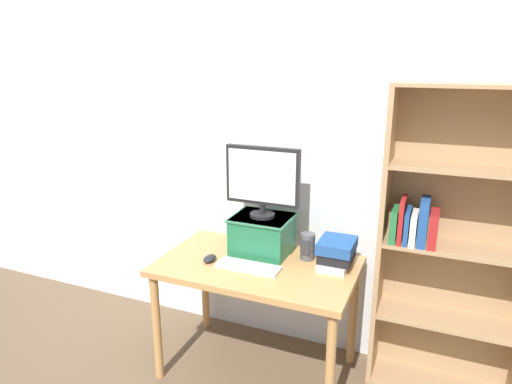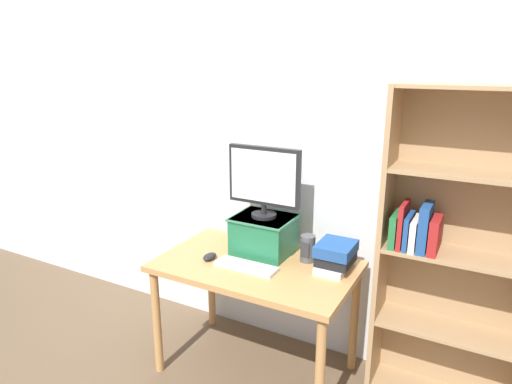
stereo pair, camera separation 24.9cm
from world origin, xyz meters
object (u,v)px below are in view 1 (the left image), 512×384
computer_monitor (262,179)px  book_stack (336,253)px  computer_mouse (210,258)px  desk (257,277)px  keyboard (248,267)px  bookshelf_unit (451,244)px  desk_speaker (308,246)px  riser_box (262,233)px

computer_monitor → book_stack: (0.46, -0.02, -0.38)m
computer_monitor → computer_mouse: computer_monitor is taller
desk → computer_monitor: bearing=102.3°
keyboard → computer_mouse: 0.25m
desk → computer_mouse: size_ratio=10.97×
desk → computer_monitor: size_ratio=2.51×
desk → bookshelf_unit: (1.02, 0.29, 0.26)m
bookshelf_unit → desk_speaker: size_ratio=10.92×
book_stack → computer_mouse: bearing=-162.1°
computer_monitor → computer_mouse: bearing=-133.8°
desk → book_stack: book_stack is taller
computer_monitor → computer_mouse: size_ratio=4.38×
desk → computer_mouse: computer_mouse is taller
bookshelf_unit → computer_mouse: size_ratio=16.81×
desk_speaker → book_stack: bearing=-9.1°
bookshelf_unit → riser_box: (-1.06, -0.13, -0.05)m
bookshelf_unit → riser_box: size_ratio=4.89×
riser_box → computer_monitor: (-0.00, -0.00, 0.34)m
desk_speaker → desk: bearing=-144.8°
bookshelf_unit → book_stack: size_ratio=6.68×
riser_box → desk_speaker: bearing=1.6°
bookshelf_unit → desk_speaker: 0.79m
computer_monitor → book_stack: size_ratio=1.74×
desk_speaker → computer_mouse: bearing=-154.0°
desk → computer_mouse: (-0.27, -0.08, 0.11)m
desk_speaker → computer_monitor: bearing=-178.1°
riser_box → bookshelf_unit: bearing=6.8°
desk → desk_speaker: desk_speaker is taller
bookshelf_unit → riser_box: 1.07m
riser_box → desk_speaker: size_ratio=2.23×
riser_box → book_stack: size_ratio=1.37×
riser_box → computer_mouse: size_ratio=3.44×
bookshelf_unit → desk: bearing=-164.0°
desk → book_stack: (0.43, 0.15, 0.17)m
computer_mouse → book_stack: bearing=17.9°
desk → bookshelf_unit: bookshelf_unit is taller
desk → book_stack: 0.48m
desk → book_stack: bearing=18.9°
computer_monitor → keyboard: bearing=-86.4°
desk → computer_monitor: 0.58m
riser_box → keyboard: 0.27m
keyboard → desk_speaker: size_ratio=2.28×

